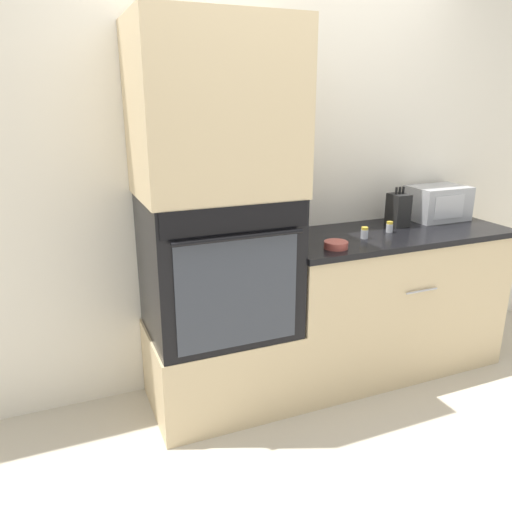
{
  "coord_description": "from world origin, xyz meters",
  "views": [
    {
      "loc": [
        -1.19,
        -2.13,
        1.71
      ],
      "look_at": [
        -0.21,
        0.21,
        0.9
      ],
      "focal_mm": 35.0,
      "sensor_mm": 36.0,
      "label": 1
    }
  ],
  "objects_px": {
    "condiment_jar_mid": "(389,227)",
    "knife_block": "(398,210)",
    "microwave": "(437,203)",
    "condiment_jar_near": "(364,233)",
    "condiment_jar_far": "(297,228)",
    "bowl": "(336,245)",
    "wall_oven": "(219,265)"
  },
  "relations": [
    {
      "from": "condiment_jar_mid",
      "to": "knife_block",
      "type": "bearing_deg",
      "value": 37.93
    },
    {
      "from": "microwave",
      "to": "condiment_jar_near",
      "type": "xyz_separation_m",
      "value": [
        -0.73,
        -0.22,
        -0.08
      ]
    },
    {
      "from": "condiment_jar_far",
      "to": "condiment_jar_near",
      "type": "bearing_deg",
      "value": -35.47
    },
    {
      "from": "microwave",
      "to": "bowl",
      "type": "bearing_deg",
      "value": -161.44
    },
    {
      "from": "bowl",
      "to": "condiment_jar_far",
      "type": "height_order",
      "value": "condiment_jar_far"
    },
    {
      "from": "wall_oven",
      "to": "bowl",
      "type": "height_order",
      "value": "wall_oven"
    },
    {
      "from": "condiment_jar_far",
      "to": "condiment_jar_mid",
      "type": "bearing_deg",
      "value": -17.54
    },
    {
      "from": "condiment_jar_near",
      "to": "condiment_jar_mid",
      "type": "bearing_deg",
      "value": 14.91
    },
    {
      "from": "microwave",
      "to": "knife_block",
      "type": "xyz_separation_m",
      "value": [
        -0.36,
        -0.05,
        -0.01
      ]
    },
    {
      "from": "condiment_jar_near",
      "to": "condiment_jar_far",
      "type": "distance_m",
      "value": 0.4
    },
    {
      "from": "microwave",
      "to": "knife_block",
      "type": "distance_m",
      "value": 0.37
    },
    {
      "from": "knife_block",
      "to": "bowl",
      "type": "height_order",
      "value": "knife_block"
    },
    {
      "from": "bowl",
      "to": "condiment_jar_near",
      "type": "bearing_deg",
      "value": 22.87
    },
    {
      "from": "knife_block",
      "to": "bowl",
      "type": "xyz_separation_m",
      "value": [
        -0.63,
        -0.28,
        -0.09
      ]
    },
    {
      "from": "bowl",
      "to": "condiment_jar_mid",
      "type": "distance_m",
      "value": 0.51
    },
    {
      "from": "wall_oven",
      "to": "knife_block",
      "type": "height_order",
      "value": "wall_oven"
    },
    {
      "from": "condiment_jar_mid",
      "to": "microwave",
      "type": "bearing_deg",
      "value": 17.86
    },
    {
      "from": "knife_block",
      "to": "condiment_jar_far",
      "type": "bearing_deg",
      "value": 175.07
    },
    {
      "from": "wall_oven",
      "to": "condiment_jar_far",
      "type": "relative_size",
      "value": 8.7
    },
    {
      "from": "knife_block",
      "to": "condiment_jar_far",
      "type": "xyz_separation_m",
      "value": [
        -0.69,
        0.06,
        -0.06
      ]
    },
    {
      "from": "wall_oven",
      "to": "condiment_jar_near",
      "type": "relative_size",
      "value": 11.3
    },
    {
      "from": "condiment_jar_mid",
      "to": "condiment_jar_far",
      "type": "xyz_separation_m",
      "value": [
        -0.55,
        0.17,
        0.01
      ]
    },
    {
      "from": "wall_oven",
      "to": "bowl",
      "type": "xyz_separation_m",
      "value": [
        0.62,
        -0.18,
        0.09
      ]
    },
    {
      "from": "wall_oven",
      "to": "knife_block",
      "type": "relative_size",
      "value": 3.05
    },
    {
      "from": "bowl",
      "to": "condiment_jar_mid",
      "type": "bearing_deg",
      "value": 19.29
    },
    {
      "from": "bowl",
      "to": "condiment_jar_mid",
      "type": "xyz_separation_m",
      "value": [
        0.48,
        0.17,
        0.01
      ]
    },
    {
      "from": "knife_block",
      "to": "condiment_jar_mid",
      "type": "distance_m",
      "value": 0.2
    },
    {
      "from": "condiment_jar_far",
      "to": "bowl",
      "type": "bearing_deg",
      "value": -78.91
    },
    {
      "from": "wall_oven",
      "to": "microwave",
      "type": "xyz_separation_m",
      "value": [
        1.61,
        0.15,
        0.18
      ]
    },
    {
      "from": "condiment_jar_near",
      "to": "condiment_jar_far",
      "type": "bearing_deg",
      "value": 144.53
    },
    {
      "from": "bowl",
      "to": "condiment_jar_far",
      "type": "relative_size",
      "value": 1.5
    },
    {
      "from": "wall_oven",
      "to": "condiment_jar_near",
      "type": "distance_m",
      "value": 0.89
    }
  ]
}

